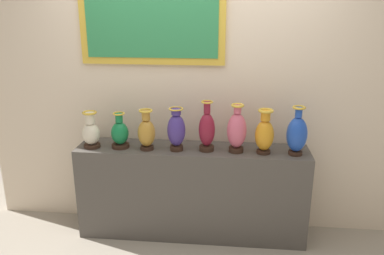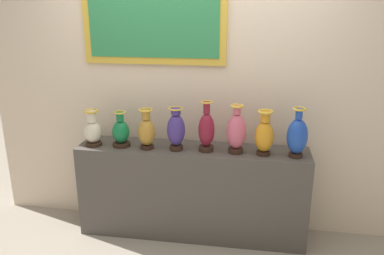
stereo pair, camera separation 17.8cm
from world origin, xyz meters
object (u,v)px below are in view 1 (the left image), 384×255
(vase_ivory, at_px, (91,132))
(vase_rose, at_px, (237,131))
(vase_ochre, at_px, (146,132))
(vase_amber, at_px, (264,134))
(vase_indigo, at_px, (176,130))
(vase_sapphire, at_px, (297,134))
(vase_emerald, at_px, (120,133))
(vase_burgundy, at_px, (207,130))

(vase_ivory, distance_m, vase_rose, 1.26)
(vase_ochre, xyz_separation_m, vase_amber, (1.00, 0.01, 0.02))
(vase_ochre, bearing_deg, vase_indigo, 1.74)
(vase_indigo, relative_size, vase_sapphire, 0.90)
(vase_ochre, xyz_separation_m, vase_rose, (0.77, 0.02, 0.03))
(vase_rose, bearing_deg, vase_ivory, -179.25)
(vase_rose, bearing_deg, vase_ochre, -178.35)
(vase_indigo, bearing_deg, vase_ivory, -179.83)
(vase_emerald, height_order, vase_rose, vase_rose)
(vase_burgundy, height_order, vase_sapphire, vase_burgundy)
(vase_emerald, bearing_deg, vase_ivory, -175.62)
(vase_rose, relative_size, vase_amber, 1.09)
(vase_ivory, relative_size, vase_burgundy, 0.74)
(vase_ivory, distance_m, vase_ochre, 0.49)
(vase_ivory, height_order, vase_amber, vase_amber)
(vase_burgundy, distance_m, vase_amber, 0.48)
(vase_rose, bearing_deg, vase_amber, -2.51)
(vase_ivory, height_order, vase_ochre, vase_ochre)
(vase_ochre, bearing_deg, vase_amber, 0.69)
(vase_ivory, height_order, vase_emerald, vase_ivory)
(vase_emerald, bearing_deg, vase_sapphire, -0.73)
(vase_indigo, height_order, vase_rose, vase_rose)
(vase_indigo, distance_m, vase_sapphire, 1.00)
(vase_ivory, bearing_deg, vase_burgundy, 1.17)
(vase_indigo, bearing_deg, vase_ochre, -178.26)
(vase_ivory, relative_size, vase_emerald, 1.03)
(vase_ivory, distance_m, vase_amber, 1.49)
(vase_sapphire, bearing_deg, vase_amber, 178.65)
(vase_burgundy, bearing_deg, vase_ochre, -177.08)
(vase_sapphire, bearing_deg, vase_indigo, 179.89)
(vase_ochre, height_order, vase_rose, vase_rose)
(vase_emerald, distance_m, vase_rose, 1.01)
(vase_rose, relative_size, vase_sapphire, 1.01)
(vase_ochre, height_order, vase_amber, vase_amber)
(vase_indigo, height_order, vase_burgundy, vase_burgundy)
(vase_ochre, distance_m, vase_burgundy, 0.52)
(vase_ivory, height_order, vase_burgundy, vase_burgundy)
(vase_emerald, xyz_separation_m, vase_indigo, (0.50, -0.02, 0.05))
(vase_rose, bearing_deg, vase_indigo, -178.39)
(vase_ivory, bearing_deg, vase_emerald, 4.38)
(vase_ochre, bearing_deg, vase_rose, 1.65)
(vase_emerald, height_order, vase_indigo, vase_indigo)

